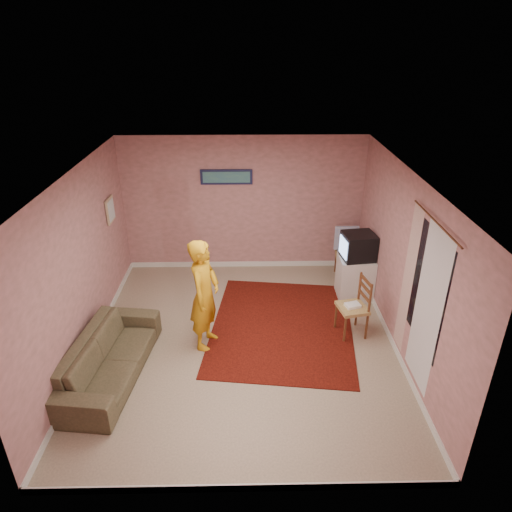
{
  "coord_description": "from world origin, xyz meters",
  "views": [
    {
      "loc": [
        0.09,
        -5.61,
        4.25
      ],
      "look_at": [
        0.2,
        0.6,
        1.16
      ],
      "focal_mm": 32.0,
      "sensor_mm": 36.0,
      "label": 1
    }
  ],
  "objects_px": {
    "crt_tv": "(358,246)",
    "sofa": "(109,357)",
    "chair_b": "(353,301)",
    "tv_cabinet": "(355,277)",
    "person": "(205,295)",
    "chair_a": "(347,250)"
  },
  "relations": [
    {
      "from": "chair_b",
      "to": "sofa",
      "type": "xyz_separation_m",
      "value": [
        -3.46,
        -0.89,
        -0.28
      ]
    },
    {
      "from": "crt_tv",
      "to": "chair_a",
      "type": "bearing_deg",
      "value": 82.74
    },
    {
      "from": "tv_cabinet",
      "to": "chair_b",
      "type": "xyz_separation_m",
      "value": [
        -0.29,
        -1.12,
        0.21
      ]
    },
    {
      "from": "crt_tv",
      "to": "chair_a",
      "type": "relative_size",
      "value": 1.18
    },
    {
      "from": "tv_cabinet",
      "to": "sofa",
      "type": "xyz_separation_m",
      "value": [
        -3.75,
        -2.01,
        -0.07
      ]
    },
    {
      "from": "tv_cabinet",
      "to": "sofa",
      "type": "distance_m",
      "value": 4.25
    },
    {
      "from": "chair_b",
      "to": "person",
      "type": "relative_size",
      "value": 0.31
    },
    {
      "from": "chair_a",
      "to": "sofa",
      "type": "relative_size",
      "value": 0.24
    },
    {
      "from": "chair_a",
      "to": "chair_b",
      "type": "distance_m",
      "value": 1.86
    },
    {
      "from": "crt_tv",
      "to": "sofa",
      "type": "height_order",
      "value": "crt_tv"
    },
    {
      "from": "chair_a",
      "to": "crt_tv",
      "type": "bearing_deg",
      "value": -83.01
    },
    {
      "from": "tv_cabinet",
      "to": "sofa",
      "type": "bearing_deg",
      "value": -151.82
    },
    {
      "from": "crt_tv",
      "to": "sofa",
      "type": "relative_size",
      "value": 0.28
    },
    {
      "from": "chair_b",
      "to": "sofa",
      "type": "bearing_deg",
      "value": -86.9
    },
    {
      "from": "crt_tv",
      "to": "tv_cabinet",
      "type": "bearing_deg",
      "value": 0.0
    },
    {
      "from": "chair_b",
      "to": "tv_cabinet",
      "type": "bearing_deg",
      "value": 154.22
    },
    {
      "from": "person",
      "to": "sofa",
      "type": "bearing_deg",
      "value": 135.2
    },
    {
      "from": "chair_a",
      "to": "chair_b",
      "type": "height_order",
      "value": "chair_b"
    },
    {
      "from": "chair_a",
      "to": "chair_b",
      "type": "xyz_separation_m",
      "value": [
        -0.28,
        -1.84,
        0.03
      ]
    },
    {
      "from": "sofa",
      "to": "tv_cabinet",
      "type": "bearing_deg",
      "value": -54.88
    },
    {
      "from": "crt_tv",
      "to": "person",
      "type": "relative_size",
      "value": 0.34
    },
    {
      "from": "tv_cabinet",
      "to": "chair_b",
      "type": "height_order",
      "value": "chair_b"
    }
  ]
}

